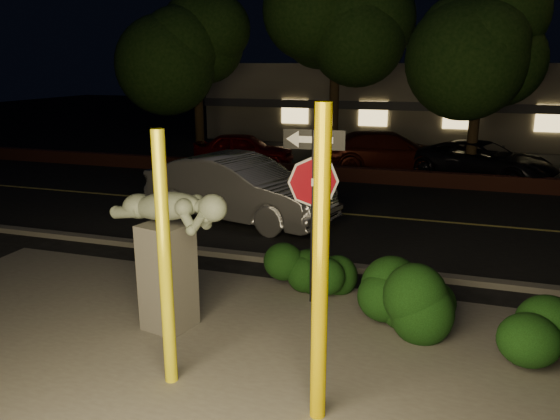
# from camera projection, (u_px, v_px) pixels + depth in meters

# --- Properties ---
(ground) EXTENTS (90.00, 90.00, 0.00)m
(ground) POSITION_uv_depth(u_px,v_px,m) (387.00, 192.00, 17.39)
(ground) COLOR black
(ground) RESTS_ON ground
(patio) EXTENTS (14.00, 6.00, 0.02)m
(patio) POSITION_uv_depth(u_px,v_px,m) (285.00, 371.00, 7.27)
(patio) COLOR #4C4944
(patio) RESTS_ON ground
(road) EXTENTS (80.00, 8.00, 0.01)m
(road) POSITION_uv_depth(u_px,v_px,m) (373.00, 216.00, 14.63)
(road) COLOR black
(road) RESTS_ON ground
(lane_marking) EXTENTS (80.00, 0.12, 0.00)m
(lane_marking) POSITION_uv_depth(u_px,v_px,m) (373.00, 216.00, 14.63)
(lane_marking) COLOR #AFA146
(lane_marking) RESTS_ON road
(curb) EXTENTS (80.00, 0.25, 0.12)m
(curb) POSITION_uv_depth(u_px,v_px,m) (343.00, 267.00, 10.85)
(curb) COLOR #4C4944
(curb) RESTS_ON ground
(brick_wall) EXTENTS (40.00, 0.35, 0.50)m
(brick_wall) POSITION_uv_depth(u_px,v_px,m) (392.00, 177.00, 18.52)
(brick_wall) COLOR #482017
(brick_wall) RESTS_ON ground
(parking_lot) EXTENTS (40.00, 12.00, 0.01)m
(parking_lot) POSITION_uv_depth(u_px,v_px,m) (407.00, 158.00, 23.83)
(parking_lot) COLOR black
(parking_lot) RESTS_ON ground
(building) EXTENTS (22.00, 10.20, 4.00)m
(building) POSITION_uv_depth(u_px,v_px,m) (422.00, 100.00, 30.65)
(building) COLOR #6F6659
(building) RESTS_ON ground
(tree_far_a) EXTENTS (4.60, 4.60, 7.43)m
(tree_far_a) POSITION_uv_depth(u_px,v_px,m) (196.00, 27.00, 21.13)
(tree_far_a) COLOR black
(tree_far_a) RESTS_ON ground
(tree_far_b) EXTENTS (5.20, 5.20, 8.41)m
(tree_far_b) POSITION_uv_depth(u_px,v_px,m) (337.00, 4.00, 19.50)
(tree_far_b) COLOR black
(tree_far_b) RESTS_ON ground
(tree_far_c) EXTENTS (4.80, 4.80, 7.84)m
(tree_far_c) POSITION_uv_depth(u_px,v_px,m) (484.00, 10.00, 17.76)
(tree_far_c) COLOR black
(tree_far_c) RESTS_ON ground
(yellow_pole_left) EXTENTS (0.16, 0.16, 3.25)m
(yellow_pole_left) POSITION_uv_depth(u_px,v_px,m) (165.00, 263.00, 6.63)
(yellow_pole_left) COLOR yellow
(yellow_pole_left) RESTS_ON ground
(yellow_pole_right) EXTENTS (0.18, 0.18, 3.61)m
(yellow_pole_right) POSITION_uv_depth(u_px,v_px,m) (320.00, 271.00, 5.88)
(yellow_pole_right) COLOR #E0BE00
(yellow_pole_right) RESTS_ON ground
(signpost) EXTENTS (1.01, 0.10, 2.96)m
(signpost) POSITION_uv_depth(u_px,v_px,m) (313.00, 183.00, 8.84)
(signpost) COLOR black
(signpost) RESTS_ON ground
(sculpture) EXTENTS (2.10, 1.00, 2.25)m
(sculpture) POSITION_uv_depth(u_px,v_px,m) (168.00, 243.00, 8.11)
(sculpture) COLOR #4C4944
(sculpture) RESTS_ON ground
(hedge_center) EXTENTS (1.84, 0.92, 0.94)m
(hedge_center) POSITION_uv_depth(u_px,v_px,m) (309.00, 266.00, 9.77)
(hedge_center) COLOR black
(hedge_center) RESTS_ON ground
(hedge_right) EXTENTS (2.02, 1.25, 1.25)m
(hedge_right) POSITION_uv_depth(u_px,v_px,m) (396.00, 290.00, 8.31)
(hedge_right) COLOR black
(hedge_right) RESTS_ON ground
(silver_sedan) EXTENTS (5.43, 3.05, 1.70)m
(silver_sedan) POSITION_uv_depth(u_px,v_px,m) (239.00, 188.00, 14.11)
(silver_sedan) COLOR silver
(silver_sedan) RESTS_ON ground
(parked_car_red) EXTENTS (4.18, 2.30, 1.35)m
(parked_car_red) POSITION_uv_depth(u_px,v_px,m) (244.00, 150.00, 21.65)
(parked_car_red) COLOR maroon
(parked_car_red) RESTS_ON ground
(parked_car_darkred) EXTENTS (5.67, 3.59, 1.53)m
(parked_car_darkred) POSITION_uv_depth(u_px,v_px,m) (388.00, 152.00, 20.51)
(parked_car_darkred) COLOR #411109
(parked_car_darkred) RESTS_ON ground
(parked_car_dark) EXTENTS (5.38, 3.98, 1.36)m
(parked_car_dark) POSITION_uv_depth(u_px,v_px,m) (482.00, 161.00, 19.11)
(parked_car_dark) COLOR black
(parked_car_dark) RESTS_ON ground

